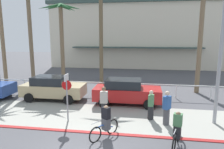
% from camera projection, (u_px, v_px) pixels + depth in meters
% --- Properties ---
extents(ground_plane, '(80.00, 80.00, 0.00)m').
position_uv_depth(ground_plane, '(114.00, 91.00, 17.42)').
color(ground_plane, '#4C4C51').
extents(sidewalk_strip, '(44.00, 4.00, 0.02)m').
position_uv_depth(sidewalk_strip, '(100.00, 117.00, 11.78)').
color(sidewalk_strip, '#9E9E93').
rests_on(sidewalk_strip, ground).
extents(curb_paint, '(44.00, 0.24, 0.03)m').
position_uv_depth(curb_paint, '(91.00, 132.00, 9.83)').
color(curb_paint, maroon).
rests_on(curb_paint, ground).
extents(building_backdrop, '(25.28, 12.23, 9.40)m').
position_uv_depth(building_backdrop, '(138.00, 35.00, 33.30)').
color(building_backdrop, beige).
rests_on(building_backdrop, ground).
extents(rail_fence, '(19.14, 0.08, 1.04)m').
position_uv_depth(rail_fence, '(112.00, 85.00, 15.81)').
color(rail_fence, white).
rests_on(rail_fence, ground).
extents(stop_sign_bike_lane, '(0.52, 0.56, 2.56)m').
position_uv_depth(stop_sign_bike_lane, '(67.00, 91.00, 10.86)').
color(stop_sign_bike_lane, gray).
rests_on(stop_sign_bike_lane, ground).
extents(streetlight_curb, '(0.24, 2.54, 7.50)m').
position_uv_depth(streetlight_curb, '(224.00, 41.00, 9.90)').
color(streetlight_curb, '#9EA0A5').
rests_on(streetlight_curb, ground).
extents(palm_tree_0, '(3.22, 2.66, 8.63)m').
position_uv_depth(palm_tree_0, '(1.00, 17.00, 19.45)').
color(palm_tree_0, '#846B4C').
rests_on(palm_tree_0, ground).
extents(palm_tree_1, '(3.20, 3.48, 8.72)m').
position_uv_depth(palm_tree_1, '(28.00, 12.00, 19.10)').
color(palm_tree_1, '#756047').
rests_on(palm_tree_1, ground).
extents(palm_tree_2, '(3.73, 3.40, 7.34)m').
position_uv_depth(palm_tree_2, '(61.00, 22.00, 18.52)').
color(palm_tree_2, '#756047').
rests_on(palm_tree_2, ground).
extents(palm_tree_3, '(3.19, 2.97, 9.32)m').
position_uv_depth(palm_tree_3, '(100.00, 13.00, 18.94)').
color(palm_tree_3, brown).
rests_on(palm_tree_3, ground).
extents(palm_tree_4, '(3.24, 3.38, 9.20)m').
position_uv_depth(palm_tree_4, '(203.00, 5.00, 15.65)').
color(palm_tree_4, '#756047').
rests_on(palm_tree_4, ground).
extents(car_tan_1, '(4.40, 2.02, 1.69)m').
position_uv_depth(car_tan_1, '(53.00, 88.00, 14.84)').
color(car_tan_1, tan).
rests_on(car_tan_1, ground).
extents(car_red_2, '(4.40, 2.02, 1.69)m').
position_uv_depth(car_red_2, '(126.00, 91.00, 13.84)').
color(car_red_2, red).
rests_on(car_red_2, ground).
extents(cyclist_blue_0, '(1.06, 1.55, 1.50)m').
position_uv_depth(cyclist_blue_0, '(105.00, 122.00, 9.30)').
color(cyclist_blue_0, black).
rests_on(cyclist_blue_0, ground).
extents(cyclist_black_1, '(0.61, 1.75, 1.50)m').
position_uv_depth(cyclist_black_1, '(177.00, 130.00, 8.52)').
color(cyclist_black_1, black).
rests_on(cyclist_black_1, ground).
extents(pedestrian_0, '(0.40, 0.32, 1.77)m').
position_uv_depth(pedestrian_0, '(104.00, 103.00, 11.53)').
color(pedestrian_0, '#232326').
rests_on(pedestrian_0, ground).
extents(pedestrian_1, '(0.45, 0.48, 1.79)m').
position_uv_depth(pedestrian_1, '(167.00, 109.00, 10.56)').
color(pedestrian_1, '#4C4C51').
rests_on(pedestrian_1, ground).
extents(pedestrian_2, '(0.38, 0.45, 1.63)m').
position_uv_depth(pedestrian_2, '(151.00, 106.00, 11.28)').
color(pedestrian_2, '#232326').
rests_on(pedestrian_2, ground).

